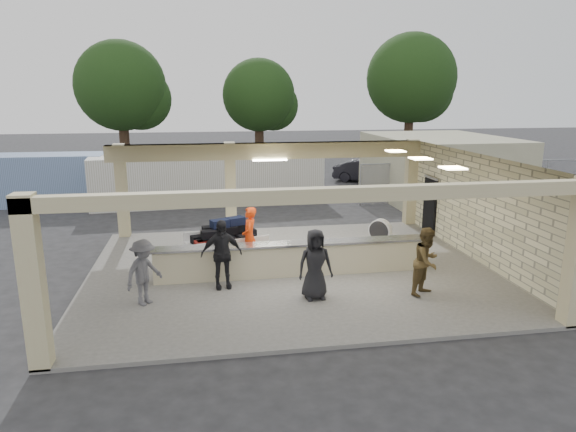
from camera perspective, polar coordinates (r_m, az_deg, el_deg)
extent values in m
plane|color=#252527|center=(15.80, 0.22, -6.23)|extent=(120.00, 120.00, 0.00)
cube|color=#63605B|center=(15.79, 0.22, -6.06)|extent=(12.00, 10.00, 0.10)
cube|color=#C5B384|center=(14.99, 0.24, 6.46)|extent=(12.00, 10.00, 0.02)
cube|color=#EFE7BC|center=(17.33, 20.18, 0.72)|extent=(0.02, 10.00, 3.50)
cube|color=black|center=(20.20, 15.47, 1.04)|extent=(0.10, 0.95, 2.10)
cube|color=#C5B384|center=(19.69, -2.13, 7.26)|extent=(12.00, 0.50, 0.60)
cube|color=#C5B384|center=(10.32, 4.80, 2.37)|extent=(12.00, 0.30, 0.30)
cube|color=#C5B384|center=(19.95, -17.97, 2.63)|extent=(0.40, 0.40, 3.50)
cube|color=#C5B384|center=(19.76, -6.42, 3.10)|extent=(0.40, 0.40, 3.50)
cube|color=#C5B384|center=(21.46, 13.46, 3.64)|extent=(0.40, 0.40, 3.50)
cube|color=#C5B384|center=(10.98, -26.50, -6.76)|extent=(0.40, 0.40, 3.50)
cube|color=white|center=(19.48, -2.02, 6.24)|extent=(1.30, 0.12, 0.06)
cube|color=#FFEABF|center=(17.46, 11.86, 7.07)|extent=(0.55, 0.55, 0.04)
cube|color=#FFEABF|center=(15.62, 14.51, 6.21)|extent=(0.55, 0.55, 0.04)
cube|color=#FFEABF|center=(13.83, 17.84, 5.10)|extent=(0.55, 0.55, 0.04)
cube|color=beige|center=(15.16, 0.55, -4.90)|extent=(8.00, 0.50, 0.90)
cube|color=#B7B7BC|center=(15.01, 0.55, -3.09)|extent=(8.20, 0.58, 0.06)
cube|color=white|center=(16.45, -6.90, -3.10)|extent=(2.68, 2.07, 0.11)
cylinder|color=black|center=(15.80, -9.42, -5.31)|extent=(0.22, 0.39, 0.38)
cylinder|color=black|center=(16.75, -10.52, -4.27)|extent=(0.22, 0.39, 0.38)
cylinder|color=black|center=(16.44, -3.13, -4.41)|extent=(0.22, 0.39, 0.38)
cylinder|color=black|center=(17.35, -4.54, -3.46)|extent=(0.22, 0.39, 0.38)
cube|color=white|center=(17.04, -7.75, -1.88)|extent=(2.26, 0.76, 0.28)
cube|color=white|center=(15.76, -6.02, -3.10)|extent=(2.26, 0.76, 0.28)
cube|color=black|center=(15.90, -9.11, -3.07)|extent=(0.63, 0.51, 0.25)
cube|color=black|center=(16.11, -6.88, -2.78)|extent=(0.63, 0.51, 0.25)
cube|color=black|center=(16.34, -4.71, -2.50)|extent=(0.63, 0.51, 0.25)
cube|color=black|center=(16.42, -9.73, -2.57)|extent=(0.63, 0.51, 0.25)
cube|color=black|center=(16.62, -7.56, -2.29)|extent=(0.63, 0.51, 0.25)
cube|color=black|center=(16.85, -5.45, -2.02)|extent=(0.63, 0.51, 0.25)
cube|color=black|center=(15.98, -8.61, -2.03)|extent=(0.63, 0.51, 0.25)
cube|color=black|center=(16.36, -6.63, -1.60)|extent=(0.63, 0.51, 0.25)
cube|color=black|center=(16.69, -5.35, -1.26)|extent=(0.63, 0.51, 0.25)
cube|color=black|center=(16.47, -8.52, -1.56)|extent=(0.63, 0.51, 0.25)
cube|color=black|center=(16.20, -7.59, -0.84)|extent=(0.63, 0.51, 0.25)
cube|color=black|center=(16.48, -5.85, -0.55)|extent=(0.63, 0.51, 0.25)
cube|color=#590F0C|center=(15.79, -9.33, -3.20)|extent=(0.63, 0.51, 0.25)
cube|color=black|center=(16.95, -4.56, -1.91)|extent=(0.63, 0.51, 0.25)
cube|color=black|center=(16.67, -7.40, -1.33)|extent=(0.63, 0.51, 0.25)
cylinder|color=white|center=(18.50, 10.21, -1.57)|extent=(0.78, 0.75, 0.81)
cylinder|color=black|center=(18.50, 10.21, -1.57)|extent=(0.73, 0.71, 0.72)
cube|color=white|center=(18.51, 9.38, -2.69)|extent=(0.05, 0.45, 0.27)
cube|color=white|center=(18.69, 10.94, -2.60)|extent=(0.05, 0.45, 0.27)
imported|color=#FF3F0D|center=(15.76, -4.30, -2.37)|extent=(0.48, 0.74, 1.88)
imported|color=brown|center=(14.07, 15.17, -4.88)|extent=(0.94, 0.85, 1.83)
imported|color=black|center=(14.12, -7.41, -4.22)|extent=(1.17, 0.55, 1.93)
imported|color=#56555B|center=(13.46, -15.74, -6.04)|extent=(1.02, 1.07, 1.70)
imported|color=black|center=(13.33, 3.03, -5.37)|extent=(0.93, 0.44, 1.86)
imported|color=silver|center=(30.87, 13.42, 4.62)|extent=(5.68, 3.16, 1.55)
imported|color=silver|center=(31.67, 14.93, 4.57)|extent=(4.41, 2.03, 1.35)
imported|color=black|center=(32.05, 8.71, 4.95)|extent=(4.18, 3.06, 1.33)
cube|color=silver|center=(25.73, -8.70, 4.12)|extent=(11.36, 3.21, 2.43)
cube|color=#7B97C6|center=(28.44, -28.84, 3.50)|extent=(9.47, 2.47, 2.45)
cylinder|color=gray|center=(25.20, 8.00, 3.45)|extent=(0.06, 0.06, 2.00)
cylinder|color=gray|center=(25.87, 12.24, 3.53)|extent=(0.06, 0.06, 2.00)
cylinder|color=gray|center=(26.67, 16.25, 3.59)|extent=(0.06, 0.06, 2.00)
cylinder|color=gray|center=(27.60, 20.00, 3.63)|extent=(0.06, 0.06, 2.00)
cylinder|color=gray|center=(28.63, 23.50, 3.66)|extent=(0.06, 0.06, 2.00)
cylinder|color=gray|center=(29.76, 26.74, 3.67)|extent=(0.06, 0.06, 2.00)
cube|color=gray|center=(27.60, 20.00, 3.63)|extent=(12.00, 0.02, 2.00)
cylinder|color=gray|center=(27.46, 20.17, 5.69)|extent=(12.00, 0.05, 0.05)
cylinder|color=#382619|center=(39.17, -17.73, 8.34)|extent=(0.70, 0.70, 4.50)
sphere|color=black|center=(39.05, -18.11, 13.60)|extent=(6.30, 6.30, 6.30)
sphere|color=black|center=(39.50, -16.13, 12.41)|extent=(4.50, 4.50, 4.50)
cylinder|color=#382619|center=(41.05, -3.21, 8.80)|extent=(0.70, 0.70, 4.00)
sphere|color=black|center=(40.91, -3.27, 13.27)|extent=(5.60, 5.60, 5.60)
sphere|color=black|center=(41.67, -1.67, 12.19)|extent=(4.00, 4.00, 4.00)
cylinder|color=#382619|center=(43.06, 13.24, 9.36)|extent=(0.70, 0.70, 5.00)
sphere|color=black|center=(42.98, 13.53, 14.68)|extent=(7.00, 7.00, 7.00)
sphere|color=black|center=(43.99, 14.63, 13.28)|extent=(5.00, 5.00, 5.00)
cube|color=#B5B390|center=(27.69, 16.38, 5.19)|extent=(6.00, 8.00, 3.20)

